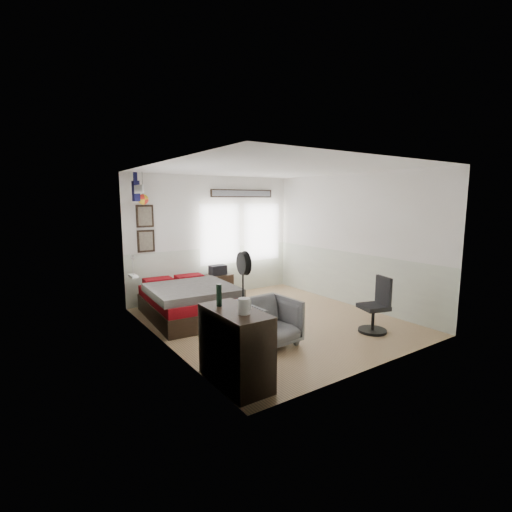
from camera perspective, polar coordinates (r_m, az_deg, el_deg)
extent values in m
cube|color=#8C6A4C|center=(6.82, 2.62, -9.99)|extent=(4.00, 4.50, 0.01)
cube|color=silver|center=(8.41, -6.54, 2.97)|extent=(4.00, 0.02, 2.70)
cube|color=silver|center=(4.92, 18.62, -1.42)|extent=(4.00, 0.02, 2.70)
cube|color=silver|center=(5.56, -14.03, -0.12)|extent=(0.02, 4.50, 2.70)
cube|color=silver|center=(7.87, 14.45, 2.37)|extent=(0.02, 4.50, 2.70)
cube|color=white|center=(6.48, 2.79, 13.30)|extent=(4.00, 4.50, 0.02)
cube|color=#B8BEAE|center=(8.52, -6.42, -2.40)|extent=(4.00, 0.01, 1.10)
cube|color=#B8BEAE|center=(5.73, -13.66, -8.04)|extent=(0.01, 4.50, 1.10)
cube|color=#B8BEAE|center=(7.99, 14.20, -3.35)|extent=(0.01, 4.50, 1.10)
cube|color=silver|center=(6.07, -15.51, 1.50)|extent=(0.03, 2.20, 1.35)
cube|color=silver|center=(8.44, -5.51, 3.34)|extent=(0.95, 0.03, 1.30)
cube|color=silver|center=(9.05, 0.90, 3.73)|extent=(0.95, 0.03, 1.30)
cube|color=black|center=(7.78, -16.58, 2.21)|extent=(0.35, 0.03, 0.45)
cube|color=black|center=(7.75, -16.74, 5.89)|extent=(0.35, 0.03, 0.45)
cube|color=#7F7259|center=(7.77, -16.54, 2.20)|extent=(0.27, 0.01, 0.37)
cube|color=#7F7259|center=(7.73, -16.70, 5.89)|extent=(0.27, 0.01, 0.37)
cube|color=black|center=(8.72, -2.11, 9.60)|extent=(1.65, 0.03, 0.18)
cube|color=gray|center=(8.70, -2.06, 9.60)|extent=(1.58, 0.01, 0.13)
cube|color=white|center=(6.60, -17.57, 9.79)|extent=(0.02, 0.48, 0.14)
sphere|color=red|center=(7.46, -16.96, 8.33)|extent=(0.20, 0.20, 0.20)
cube|color=#322318|center=(7.10, -10.40, -7.99)|extent=(1.50, 2.05, 0.32)
cube|color=maroon|center=(7.03, -10.46, -6.06)|extent=(1.46, 2.01, 0.18)
cube|color=#514D4B|center=(6.80, -9.75, -5.18)|extent=(1.53, 1.51, 0.14)
cube|color=maroon|center=(7.60, -15.16, -3.90)|extent=(0.56, 0.37, 0.14)
cube|color=maroon|center=(7.83, -10.64, -3.38)|extent=(0.56, 0.37, 0.14)
cube|color=#322318|center=(4.52, -3.20, -13.77)|extent=(0.48, 1.00, 0.90)
imported|color=slate|center=(5.68, 2.15, -10.08)|extent=(0.78, 0.80, 0.70)
cube|color=#322318|center=(8.25, -5.86, -4.72)|extent=(0.62, 0.53, 0.55)
cylinder|color=black|center=(6.57, 17.46, -10.88)|extent=(0.46, 0.46, 0.04)
cylinder|color=black|center=(6.50, 17.54, -9.22)|extent=(0.05, 0.05, 0.36)
cube|color=black|center=(6.44, 17.62, -7.48)|extent=(0.51, 0.51, 0.07)
cube|color=black|center=(6.48, 19.02, -5.02)|extent=(0.16, 0.37, 0.46)
cylinder|color=silver|center=(4.20, -1.82, -7.71)|extent=(0.13, 0.13, 0.18)
cube|color=silver|center=(4.24, -0.89, -7.43)|extent=(0.02, 0.02, 0.11)
cylinder|color=black|center=(4.50, -5.71, -6.02)|extent=(0.07, 0.07, 0.27)
cylinder|color=black|center=(4.32, -2.01, -4.84)|extent=(0.02, 0.02, 0.53)
cylinder|color=black|center=(4.26, -2.03, -1.13)|extent=(0.09, 0.27, 0.27)
cylinder|color=black|center=(4.28, -1.63, -1.09)|extent=(0.05, 0.28, 0.28)
cube|color=black|center=(8.17, -5.90, -2.14)|extent=(0.36, 0.24, 0.21)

